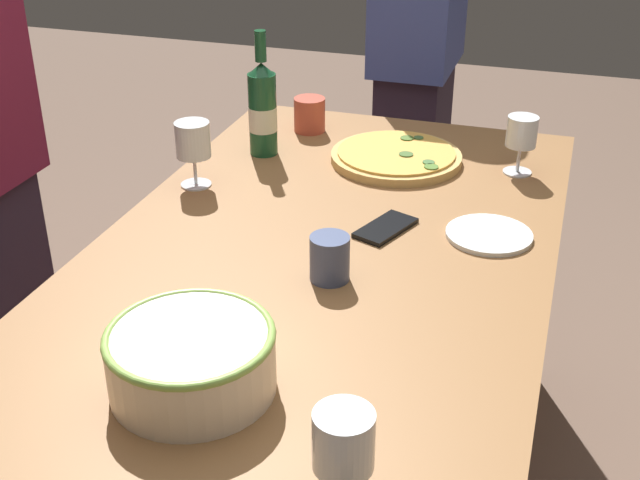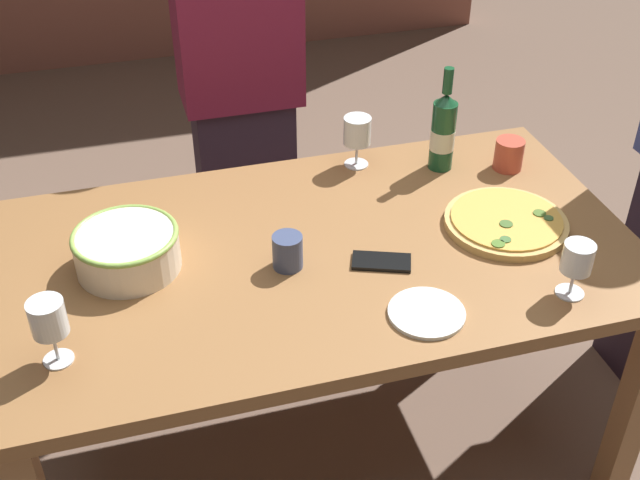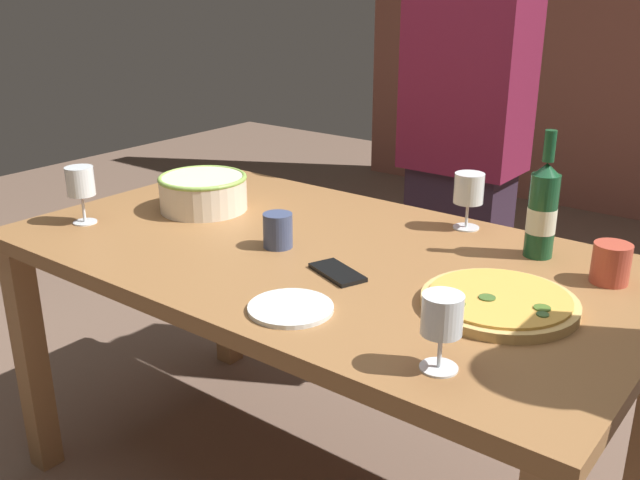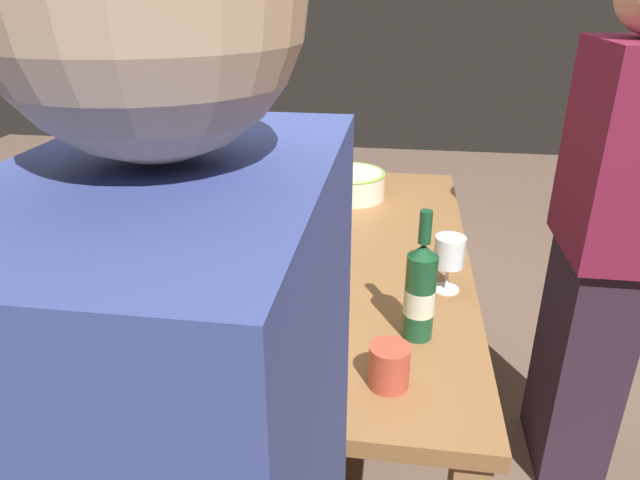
{
  "view_description": "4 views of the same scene",
  "coord_description": "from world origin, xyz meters",
  "px_view_note": "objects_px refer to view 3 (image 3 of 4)",
  "views": [
    {
      "loc": [
        -1.37,
        -0.44,
        1.54
      ],
      "look_at": [
        0.0,
        0.0,
        0.78
      ],
      "focal_mm": 46.75,
      "sensor_mm": 36.0,
      "label": 1
    },
    {
      "loc": [
        -0.44,
        -1.56,
        1.95
      ],
      "look_at": [
        0.0,
        0.0,
        0.78
      ],
      "focal_mm": 44.96,
      "sensor_mm": 36.0,
      "label": 2
    },
    {
      "loc": [
        1.01,
        -1.31,
        1.39
      ],
      "look_at": [
        0.0,
        0.0,
        0.78
      ],
      "focal_mm": 39.77,
      "sensor_mm": 36.0,
      "label": 3
    },
    {
      "loc": [
        1.58,
        0.23,
        1.49
      ],
      "look_at": [
        0.0,
        0.0,
        0.78
      ],
      "focal_mm": 31.97,
      "sensor_mm": 36.0,
      "label": 4
    }
  ],
  "objects_px": {
    "wine_glass_near_pizza": "(81,184)",
    "person_host": "(462,162)",
    "wine_glass_far_left": "(442,319)",
    "side_plate": "(291,308)",
    "pizza": "(499,302)",
    "cup_amber": "(611,263)",
    "serving_bowl": "(203,191)",
    "wine_glass_by_bottle": "(469,191)",
    "cell_phone": "(337,272)",
    "wine_bottle": "(542,210)",
    "cup_ceramic": "(278,230)",
    "dining_table": "(320,284)"
  },
  "relations": [
    {
      "from": "pizza",
      "to": "cup_amber",
      "type": "distance_m",
      "value": 0.31
    },
    {
      "from": "pizza",
      "to": "cup_amber",
      "type": "height_order",
      "value": "cup_amber"
    },
    {
      "from": "pizza",
      "to": "wine_glass_near_pizza",
      "type": "xyz_separation_m",
      "value": [
        -1.14,
        -0.2,
        0.1
      ]
    },
    {
      "from": "side_plate",
      "to": "cell_phone",
      "type": "relative_size",
      "value": 1.23
    },
    {
      "from": "wine_glass_near_pizza",
      "to": "wine_glass_far_left",
      "type": "xyz_separation_m",
      "value": [
        1.16,
        -0.1,
        -0.01
      ]
    },
    {
      "from": "wine_bottle",
      "to": "cup_amber",
      "type": "xyz_separation_m",
      "value": [
        0.19,
        -0.06,
        -0.07
      ]
    },
    {
      "from": "cell_phone",
      "to": "side_plate",
      "type": "bearing_deg",
      "value": -149.38
    },
    {
      "from": "wine_bottle",
      "to": "wine_glass_far_left",
      "type": "height_order",
      "value": "wine_bottle"
    },
    {
      "from": "cup_ceramic",
      "to": "wine_glass_far_left",
      "type": "bearing_deg",
      "value": -24.75
    },
    {
      "from": "serving_bowl",
      "to": "side_plate",
      "type": "distance_m",
      "value": 0.73
    },
    {
      "from": "cup_amber",
      "to": "person_host",
      "type": "relative_size",
      "value": 0.06
    },
    {
      "from": "wine_glass_near_pizza",
      "to": "pizza",
      "type": "bearing_deg",
      "value": 9.76
    },
    {
      "from": "dining_table",
      "to": "side_plate",
      "type": "xyz_separation_m",
      "value": [
        0.16,
        -0.31,
        0.1
      ]
    },
    {
      "from": "serving_bowl",
      "to": "cup_ceramic",
      "type": "relative_size",
      "value": 2.92
    },
    {
      "from": "cell_phone",
      "to": "cup_ceramic",
      "type": "bearing_deg",
      "value": 97.92
    },
    {
      "from": "cup_amber",
      "to": "wine_glass_far_left",
      "type": "bearing_deg",
      "value": -101.91
    },
    {
      "from": "dining_table",
      "to": "cup_ceramic",
      "type": "height_order",
      "value": "cup_ceramic"
    },
    {
      "from": "wine_bottle",
      "to": "wine_glass_by_bottle",
      "type": "xyz_separation_m",
      "value": [
        -0.23,
        0.08,
        -0.01
      ]
    },
    {
      "from": "wine_glass_by_bottle",
      "to": "side_plate",
      "type": "distance_m",
      "value": 0.69
    },
    {
      "from": "cup_ceramic",
      "to": "person_host",
      "type": "xyz_separation_m",
      "value": [
        0.06,
        0.88,
        0.01
      ]
    },
    {
      "from": "side_plate",
      "to": "person_host",
      "type": "xyz_separation_m",
      "value": [
        -0.2,
        1.14,
        0.05
      ]
    },
    {
      "from": "wine_glass_far_left",
      "to": "wine_glass_by_bottle",
      "type": "bearing_deg",
      "value": 113.14
    },
    {
      "from": "wine_bottle",
      "to": "cup_amber",
      "type": "bearing_deg",
      "value": -17.61
    },
    {
      "from": "dining_table",
      "to": "side_plate",
      "type": "bearing_deg",
      "value": -62.23
    },
    {
      "from": "side_plate",
      "to": "wine_glass_near_pizza",
      "type": "bearing_deg",
      "value": 174.63
    },
    {
      "from": "wine_glass_by_bottle",
      "to": "cell_phone",
      "type": "distance_m",
      "value": 0.49
    },
    {
      "from": "wine_glass_far_left",
      "to": "person_host",
      "type": "bearing_deg",
      "value": 115.28
    },
    {
      "from": "wine_glass_near_pizza",
      "to": "person_host",
      "type": "height_order",
      "value": "person_host"
    },
    {
      "from": "side_plate",
      "to": "dining_table",
      "type": "bearing_deg",
      "value": 117.77
    },
    {
      "from": "side_plate",
      "to": "cell_phone",
      "type": "bearing_deg",
      "value": 99.51
    },
    {
      "from": "wine_glass_far_left",
      "to": "cell_phone",
      "type": "xyz_separation_m",
      "value": [
        -0.39,
        0.23,
        -0.09
      ]
    },
    {
      "from": "wine_glass_by_bottle",
      "to": "person_host",
      "type": "distance_m",
      "value": 0.53
    },
    {
      "from": "dining_table",
      "to": "serving_bowl",
      "type": "xyz_separation_m",
      "value": [
        -0.47,
        0.05,
        0.15
      ]
    },
    {
      "from": "serving_bowl",
      "to": "cell_phone",
      "type": "distance_m",
      "value": 0.62
    },
    {
      "from": "pizza",
      "to": "wine_glass_near_pizza",
      "type": "relative_size",
      "value": 2.02
    },
    {
      "from": "cup_ceramic",
      "to": "cell_phone",
      "type": "height_order",
      "value": "cup_ceramic"
    },
    {
      "from": "wine_glass_near_pizza",
      "to": "wine_glass_by_bottle",
      "type": "relative_size",
      "value": 1.04
    },
    {
      "from": "pizza",
      "to": "wine_glass_near_pizza",
      "type": "distance_m",
      "value": 1.16
    },
    {
      "from": "wine_bottle",
      "to": "wine_glass_near_pizza",
      "type": "xyz_separation_m",
      "value": [
        -1.09,
        -0.52,
        -0.01
      ]
    },
    {
      "from": "dining_table",
      "to": "serving_bowl",
      "type": "bearing_deg",
      "value": 173.7
    },
    {
      "from": "wine_glass_near_pizza",
      "to": "cup_amber",
      "type": "xyz_separation_m",
      "value": [
        1.27,
        0.47,
        -0.07
      ]
    },
    {
      "from": "side_plate",
      "to": "cup_ceramic",
      "type": "bearing_deg",
      "value": 134.76
    },
    {
      "from": "wine_bottle",
      "to": "person_host",
      "type": "bearing_deg",
      "value": 131.54
    },
    {
      "from": "cup_amber",
      "to": "side_plate",
      "type": "bearing_deg",
      "value": -130.94
    },
    {
      "from": "pizza",
      "to": "serving_bowl",
      "type": "xyz_separation_m",
      "value": [
        -0.96,
        0.09,
        0.04
      ]
    },
    {
      "from": "cup_ceramic",
      "to": "cup_amber",
      "type": "bearing_deg",
      "value": 21.08
    },
    {
      "from": "cell_phone",
      "to": "cup_amber",
      "type": "bearing_deg",
      "value": -35.45
    },
    {
      "from": "wine_glass_far_left",
      "to": "side_plate",
      "type": "xyz_separation_m",
      "value": [
        -0.35,
        0.02,
        -0.09
      ]
    },
    {
      "from": "wine_glass_by_bottle",
      "to": "cup_amber",
      "type": "distance_m",
      "value": 0.44
    },
    {
      "from": "serving_bowl",
      "to": "wine_glass_near_pizza",
      "type": "bearing_deg",
      "value": -121.16
    }
  ]
}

